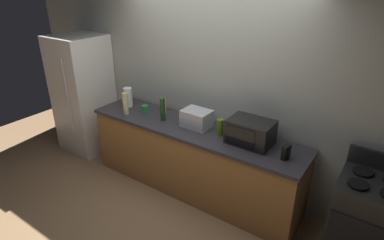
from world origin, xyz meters
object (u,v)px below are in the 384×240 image
(microwave, at_px, (250,132))
(stove_range, at_px, (365,222))
(refrigerator, at_px, (84,94))
(cordless_phone, at_px, (286,152))
(toaster_oven, at_px, (197,118))
(bottle_vinegar, at_px, (163,106))
(bottle_wine, at_px, (163,109))
(bottle_olive_oil, at_px, (220,127))
(paper_towel_roll, at_px, (128,97))
(mug_green, at_px, (145,109))
(mug_white, at_px, (125,99))
(bottle_hand_soap, at_px, (125,103))

(microwave, bearing_deg, stove_range, -2.19)
(refrigerator, relative_size, cordless_phone, 12.00)
(toaster_oven, height_order, bottle_vinegar, same)
(bottle_wine, height_order, bottle_olive_oil, bottle_wine)
(paper_towel_roll, xyz_separation_m, cordless_phone, (2.30, -0.10, -0.06))
(bottle_wine, distance_m, mug_green, 0.39)
(bottle_wine, bearing_deg, mug_white, 169.09)
(stove_range, bearing_deg, paper_towel_roll, 179.08)
(paper_towel_roll, bearing_deg, mug_green, -2.94)
(bottle_olive_oil, relative_size, bottle_hand_soap, 0.67)
(paper_towel_roll, distance_m, bottle_olive_oil, 1.50)
(cordless_phone, height_order, mug_white, cordless_phone)
(microwave, distance_m, mug_white, 2.02)
(bottle_vinegar, bearing_deg, paper_towel_roll, -170.21)
(cordless_phone, height_order, bottle_olive_oil, bottle_olive_oil)
(stove_range, relative_size, bottle_vinegar, 5.16)
(toaster_oven, xyz_separation_m, bottle_olive_oil, (0.35, -0.03, -0.01))
(refrigerator, height_order, mug_white, refrigerator)
(refrigerator, xyz_separation_m, microwave, (2.79, 0.05, 0.13))
(toaster_oven, height_order, cordless_phone, toaster_oven)
(mug_green, bearing_deg, bottle_vinegar, 26.46)
(bottle_vinegar, bearing_deg, cordless_phone, -6.31)
(stove_range, xyz_separation_m, mug_green, (-2.79, 0.03, 0.49))
(toaster_oven, distance_m, bottle_hand_soap, 1.01)
(bottle_vinegar, bearing_deg, bottle_hand_soap, -142.12)
(refrigerator, relative_size, bottle_olive_oil, 9.21)
(stove_range, xyz_separation_m, bottle_vinegar, (-2.57, 0.15, 0.54))
(refrigerator, xyz_separation_m, mug_green, (1.26, 0.03, 0.05))
(stove_range, bearing_deg, microwave, 177.81)
(mug_green, height_order, mug_white, mug_white)
(microwave, distance_m, bottle_olive_oil, 0.37)
(bottle_olive_oil, xyz_separation_m, mug_white, (-1.65, 0.10, -0.05))
(mug_white, bearing_deg, bottle_hand_soap, -42.03)
(bottle_wine, xyz_separation_m, bottle_vinegar, (-0.14, 0.18, -0.04))
(microwave, bearing_deg, bottle_vinegar, 175.70)
(toaster_oven, relative_size, cordless_phone, 2.27)
(microwave, relative_size, cordless_phone, 3.20)
(bottle_olive_oil, bearing_deg, toaster_oven, 174.62)
(bottle_olive_oil, height_order, mug_white, bottle_olive_oil)
(refrigerator, relative_size, mug_green, 19.39)
(bottle_vinegar, bearing_deg, mug_green, -153.54)
(refrigerator, height_order, mug_green, refrigerator)
(cordless_phone, distance_m, bottle_vinegar, 1.76)
(paper_towel_roll, xyz_separation_m, mug_green, (0.33, -0.02, -0.09))
(stove_range, height_order, mug_white, stove_range)
(refrigerator, xyz_separation_m, bottle_hand_soap, (1.09, -0.16, 0.15))
(bottle_olive_oil, xyz_separation_m, bottle_hand_soap, (-1.33, -0.19, 0.05))
(paper_towel_roll, xyz_separation_m, bottle_olive_oil, (1.50, -0.02, -0.04))
(cordless_phone, distance_m, bottle_hand_soap, 2.14)
(cordless_phone, height_order, bottle_vinegar, bottle_vinegar)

